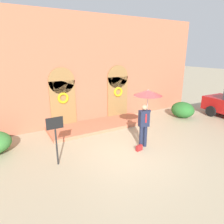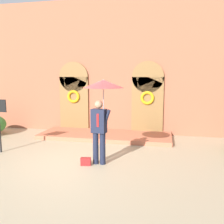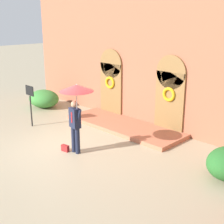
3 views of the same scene
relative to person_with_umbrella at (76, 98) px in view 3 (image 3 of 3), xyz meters
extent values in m
plane|color=tan|center=(-0.63, -0.11, -1.91)|extent=(80.00, 80.00, 0.00)
cube|color=#9E563D|center=(-0.63, 4.09, 0.89)|extent=(14.00, 0.50, 5.60)
cube|color=brown|center=(-2.23, 3.80, -0.71)|extent=(1.30, 0.08, 2.40)
cylinder|color=brown|center=(-2.23, 3.80, 0.49)|extent=(1.30, 0.08, 1.30)
cube|color=brown|center=(0.97, 3.80, -0.71)|extent=(1.30, 0.08, 2.40)
cylinder|color=brown|center=(0.97, 3.80, 0.49)|extent=(1.30, 0.08, 1.30)
torus|color=#C69314|center=(-2.23, 3.73, -0.36)|extent=(0.56, 0.12, 0.56)
torus|color=#C69314|center=(0.97, 3.73, -0.36)|extent=(0.56, 0.12, 0.56)
cube|color=#B56346|center=(-0.63, 2.94, -1.83)|extent=(5.20, 1.80, 0.16)
cylinder|color=#191E33|center=(-0.20, 0.00, -1.46)|extent=(0.16, 0.16, 0.90)
cylinder|color=#191E33|center=(0.00, 0.00, -1.46)|extent=(0.16, 0.16, 0.90)
cube|color=#191E33|center=(-0.10, 0.00, -0.68)|extent=(0.43, 0.30, 0.66)
cube|color=#A51919|center=(-0.10, -0.13, -0.64)|extent=(0.06, 0.02, 0.36)
sphere|color=#A87A5B|center=(-0.10, 0.00, -0.22)|extent=(0.22, 0.22, 0.22)
cylinder|color=#191E33|center=(0.12, 0.00, -0.58)|extent=(0.22, 0.09, 0.46)
cylinder|color=gray|center=(0.03, 0.00, -0.26)|extent=(0.02, 0.02, 0.98)
cone|color=red|center=(0.03, 0.00, 0.34)|extent=(1.10, 1.10, 0.22)
cone|color=white|center=(0.03, 0.00, 0.35)|extent=(0.61, 0.61, 0.20)
cube|color=maroon|center=(-0.43, -0.20, -1.80)|extent=(0.30, 0.17, 0.22)
cylinder|color=black|center=(-3.50, 0.38, -1.26)|extent=(0.06, 0.06, 1.30)
cube|color=black|center=(-3.50, 0.38, -0.39)|extent=(0.56, 0.03, 0.40)
ellipsoid|color=#387A33|center=(-5.60, 2.37, -1.47)|extent=(1.67, 1.40, 0.88)
camera|label=1|loc=(-4.88, -5.88, 1.86)|focal=32.00mm
camera|label=2|loc=(1.64, -6.53, 0.57)|focal=40.00mm
camera|label=3|loc=(7.60, -6.00, 2.47)|focal=50.00mm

